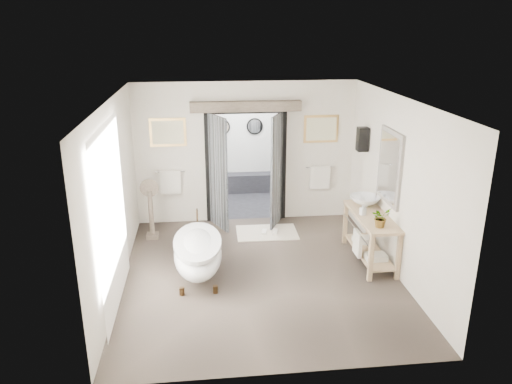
{
  "coord_description": "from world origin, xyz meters",
  "views": [
    {
      "loc": [
        -0.89,
        -7.38,
        4.0
      ],
      "look_at": [
        0.0,
        0.6,
        1.25
      ],
      "focal_mm": 35.0,
      "sensor_mm": 36.0,
      "label": 1
    }
  ],
  "objects_px": {
    "clawfoot_tub": "(198,252)",
    "vanity": "(369,234)",
    "basin": "(365,201)",
    "rug": "(267,232)"
  },
  "relations": [
    {
      "from": "clawfoot_tub",
      "to": "vanity",
      "type": "bearing_deg",
      "value": 4.3
    },
    {
      "from": "basin",
      "to": "rug",
      "type": "bearing_deg",
      "value": 160.19
    },
    {
      "from": "clawfoot_tub",
      "to": "basin",
      "type": "distance_m",
      "value": 3.13
    },
    {
      "from": "vanity",
      "to": "clawfoot_tub",
      "type": "bearing_deg",
      "value": -175.7
    },
    {
      "from": "clawfoot_tub",
      "to": "vanity",
      "type": "relative_size",
      "value": 1.1
    },
    {
      "from": "rug",
      "to": "basin",
      "type": "bearing_deg",
      "value": -29.63
    },
    {
      "from": "clawfoot_tub",
      "to": "rug",
      "type": "relative_size",
      "value": 1.46
    },
    {
      "from": "vanity",
      "to": "basin",
      "type": "height_order",
      "value": "basin"
    },
    {
      "from": "vanity",
      "to": "basin",
      "type": "bearing_deg",
      "value": 85.13
    },
    {
      "from": "clawfoot_tub",
      "to": "rug",
      "type": "xyz_separation_m",
      "value": [
        1.36,
        1.61,
        -0.41
      ]
    }
  ]
}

